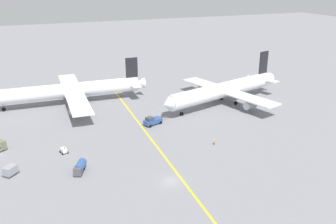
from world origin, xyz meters
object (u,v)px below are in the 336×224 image
airliner_at_gate_left (67,91)px  ground_crew_wing_walker_right (214,142)px  pushback_tug (153,121)px  gse_fuel_bowser_stubby (80,167)px  gse_container_dolly_flat (10,170)px  airliner_being_pushed (224,90)px  gse_gpu_cart_small (64,150)px

airliner_at_gate_left → ground_crew_wing_walker_right: 57.59m
airliner_at_gate_left → pushback_tug: bearing=-54.5°
pushback_tug → gse_fuel_bowser_stubby: size_ratio=1.68×
pushback_tug → gse_container_dolly_flat: size_ratio=2.30×
airliner_at_gate_left → airliner_being_pushed: airliner_being_pushed is taller
airliner_being_pushed → gse_container_dolly_flat: size_ratio=13.24×
airliner_being_pushed → gse_fuel_bowser_stubby: (-54.41, -29.05, -3.74)m
airliner_at_gate_left → airliner_being_pushed: bearing=-22.2°
pushback_tug → ground_crew_wing_walker_right: pushback_tug is taller
gse_fuel_bowser_stubby → gse_gpu_cart_small: gse_fuel_bowser_stubby is taller
airliner_being_pushed → gse_container_dolly_flat: (-69.07, -24.25, -3.90)m
gse_container_dolly_flat → ground_crew_wing_walker_right: gse_container_dolly_flat is taller
gse_container_dolly_flat → ground_crew_wing_walker_right: (50.14, -3.62, -0.37)m
airliner_at_gate_left → ground_crew_wing_walker_right: airliner_at_gate_left is taller
airliner_at_gate_left → gse_container_dolly_flat: size_ratio=14.78×
airliner_being_pushed → pushback_tug: bearing=-163.7°
airliner_being_pushed → gse_gpu_cart_small: (-56.57, -17.75, -4.28)m
gse_fuel_bowser_stubby → gse_container_dolly_flat: (-14.66, 4.80, -0.16)m
pushback_tug → ground_crew_wing_walker_right: bearing=-61.7°
pushback_tug → gse_fuel_bowser_stubby: pushback_tug is taller
gse_fuel_bowser_stubby → gse_gpu_cart_small: size_ratio=2.14×
gse_gpu_cart_small → ground_crew_wing_walker_right: 38.97m
airliner_being_pushed → ground_crew_wing_walker_right: (-18.94, -27.87, -4.27)m
pushback_tug → ground_crew_wing_walker_right: size_ratio=5.65×
gse_fuel_bowser_stubby → gse_gpu_cart_small: 11.51m
gse_fuel_bowser_stubby → ground_crew_wing_walker_right: (35.47, 1.18, -0.53)m
airliner_being_pushed → gse_fuel_bowser_stubby: 61.79m
gse_fuel_bowser_stubby → pushback_tug: bearing=39.2°
airliner_being_pushed → pushback_tug: 30.81m
airliner_at_gate_left → pushback_tug: size_ratio=6.42×
pushback_tug → airliner_at_gate_left: bearing=125.5°
gse_gpu_cart_small → gse_fuel_bowser_stubby: bearing=-79.2°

